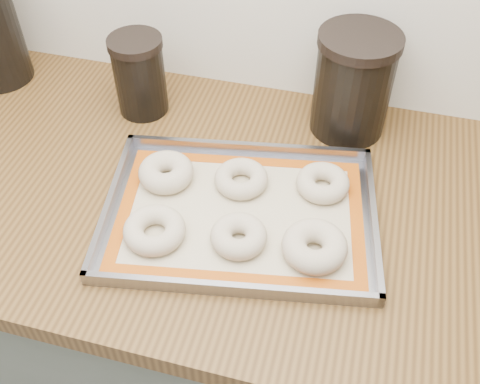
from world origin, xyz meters
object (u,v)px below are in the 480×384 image
(bagel_front_mid, at_px, (239,236))
(bagel_back_right, at_px, (323,183))
(baking_tray, at_px, (240,213))
(bagel_front_right, at_px, (315,246))
(bagel_back_left, at_px, (166,172))
(bagel_back_mid, at_px, (241,179))
(bagel_front_left, at_px, (154,230))
(canister_right, at_px, (353,84))
(canister_mid, at_px, (140,75))

(bagel_front_mid, distance_m, bagel_back_right, 0.19)
(baking_tray, relative_size, bagel_front_right, 4.82)
(bagel_back_left, bearing_deg, baking_tray, -17.38)
(baking_tray, bearing_deg, bagel_back_mid, 103.16)
(bagel_front_left, distance_m, canister_right, 0.47)
(bagel_front_left, distance_m, bagel_back_mid, 0.19)
(bagel_front_right, xyz_separation_m, canister_mid, (-0.41, 0.29, 0.06))
(bagel_front_right, bearing_deg, canister_mid, 144.35)
(bagel_back_right, distance_m, canister_right, 0.21)
(baking_tray, distance_m, bagel_back_left, 0.16)
(bagel_front_mid, xyz_separation_m, bagel_back_mid, (-0.03, 0.13, -0.00))
(bagel_front_right, relative_size, bagel_back_left, 1.06)
(bagel_back_left, distance_m, bagel_back_mid, 0.14)
(canister_right, bearing_deg, baking_tray, -116.62)
(bagel_back_right, distance_m, canister_mid, 0.43)
(canister_right, bearing_deg, bagel_front_right, -91.40)
(bagel_front_mid, distance_m, canister_mid, 0.42)
(bagel_front_left, height_order, bagel_front_mid, bagel_front_mid)
(bagel_front_mid, height_order, bagel_back_right, bagel_front_mid)
(bagel_back_mid, bearing_deg, bagel_front_left, -124.81)
(baking_tray, xyz_separation_m, bagel_front_right, (0.14, -0.05, 0.02))
(bagel_back_mid, distance_m, bagel_back_right, 0.15)
(bagel_front_mid, bearing_deg, canister_mid, 133.44)
(bagel_front_mid, relative_size, canister_right, 0.45)
(canister_mid, bearing_deg, bagel_front_right, -35.65)
(bagel_back_left, height_order, bagel_back_right, bagel_back_left)
(bagel_front_left, relative_size, bagel_front_mid, 1.11)
(bagel_back_left, xyz_separation_m, bagel_back_right, (0.28, 0.05, -0.00))
(bagel_back_left, height_order, canister_mid, canister_mid)
(bagel_back_right, height_order, canister_mid, canister_mid)
(bagel_front_right, height_order, canister_mid, canister_mid)
(bagel_front_mid, relative_size, bagel_front_right, 0.88)
(bagel_front_mid, height_order, canister_mid, canister_mid)
(bagel_front_right, bearing_deg, bagel_front_mid, -175.91)
(bagel_front_mid, xyz_separation_m, bagel_back_right, (0.11, 0.16, -0.00))
(baking_tray, xyz_separation_m, bagel_back_left, (-0.15, 0.05, 0.02))
(canister_mid, height_order, canister_right, canister_right)
(baking_tray, height_order, bagel_front_left, bagel_front_left)
(bagel_back_mid, relative_size, canister_mid, 0.58)
(bagel_back_mid, distance_m, canister_mid, 0.31)
(baking_tray, height_order, canister_mid, canister_mid)
(bagel_back_right, relative_size, canister_mid, 0.58)
(bagel_front_left, xyz_separation_m, bagel_back_mid, (0.11, 0.15, -0.00))
(bagel_back_mid, height_order, canister_mid, canister_mid)
(canister_mid, bearing_deg, baking_tray, -41.52)
(bagel_back_mid, bearing_deg, bagel_front_right, -38.56)
(bagel_back_left, relative_size, canister_mid, 0.61)
(bagel_front_left, relative_size, canister_right, 0.50)
(baking_tray, bearing_deg, bagel_back_right, 36.92)
(bagel_back_right, bearing_deg, bagel_front_left, -144.31)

